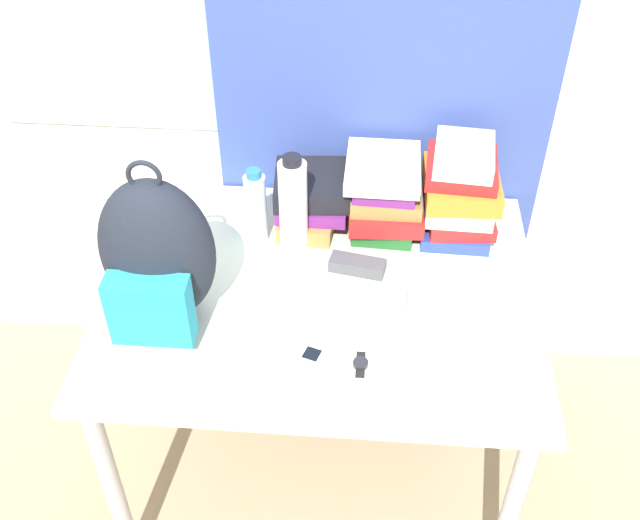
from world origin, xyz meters
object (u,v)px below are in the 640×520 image
book_stack_left (312,197)px  sunscreen_bottle (394,310)px  book_stack_right (459,191)px  sunglasses_case (357,265)px  water_bottle (256,207)px  wristwatch (360,364)px  backpack (157,257)px  sports_bottle (293,205)px  cell_phone (314,356)px  book_stack_center (385,193)px

book_stack_left → sunscreen_bottle: 0.52m
book_stack_right → sunglasses_case: size_ratio=1.78×
book_stack_right → water_bottle: 0.57m
book_stack_left → sunglasses_case: bearing=-57.7°
book_stack_left → wristwatch: book_stack_left is taller
backpack → book_stack_right: size_ratio=1.62×
sports_bottle → sunglasses_case: bearing=-27.7°
backpack → sunglasses_case: 0.55m
sports_bottle → sunglasses_case: 0.24m
sunscreen_bottle → sunglasses_case: 0.27m
backpack → water_bottle: (0.19, 0.32, -0.08)m
cell_phone → sports_bottle: bearing=102.2°
book_stack_right → sunglasses_case: (-0.27, -0.22, -0.11)m
sports_bottle → sunscreen_bottle: (0.28, -0.33, -0.05)m
book_stack_right → wristwatch: size_ratio=3.53×
book_stack_right → cell_phone: 0.67m
water_bottle → wristwatch: (0.31, -0.46, -0.10)m
book_stack_left → sunscreen_bottle: bearing=-62.9°
sunscreen_bottle → cell_phone: size_ratio=1.99×
cell_phone → sunglasses_case: sunglasses_case is taller
sports_bottle → cell_phone: sports_bottle is taller
backpack → book_stack_left: backpack is taller
book_stack_right → backpack: bearing=-150.4°
sunglasses_case → wristwatch: bearing=-86.3°
water_bottle → sunscreen_bottle: water_bottle is taller
book_stack_center → book_stack_right: 0.21m
book_stack_center → cell_phone: 0.58m
book_stack_center → book_stack_right: (0.21, -0.00, 0.02)m
book_stack_center → cell_phone: bearing=-106.0°
backpack → water_bottle: backpack is taller
backpack → book_stack_center: (0.54, 0.43, -0.09)m
book_stack_right → water_bottle: book_stack_right is taller
backpack → sports_bottle: bearing=46.1°
book_stack_left → water_bottle: (-0.15, -0.11, 0.03)m
backpack → book_stack_center: backpack is taller
book_stack_right → sunscreen_bottle: size_ratio=1.47×
backpack → sports_bottle: 0.42m
wristwatch → book_stack_center: bearing=85.4°
book_stack_right → wristwatch: (-0.25, -0.56, -0.12)m
sports_bottle → wristwatch: sports_bottle is taller
wristwatch → sports_bottle: bearing=115.1°
book_stack_left → wristwatch: bearing=-73.9°
book_stack_right → cell_phone: bearing=-123.8°
book_stack_left → sunglasses_case: 0.27m
backpack → water_bottle: 0.38m
book_stack_left → sports_bottle: (-0.04, -0.13, 0.06)m
book_stack_left → wristwatch: 0.59m
book_stack_right → sports_bottle: bearing=-165.0°
book_stack_right → sports_bottle: 0.47m
book_stack_center → sunglasses_case: 0.25m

